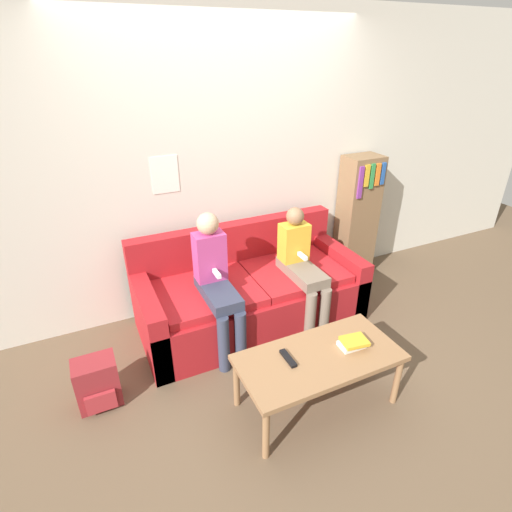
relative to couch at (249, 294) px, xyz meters
name	(u,v)px	position (x,y,z in m)	size (l,w,h in m)	color
ground_plane	(278,356)	(0.00, -0.55, -0.28)	(10.00, 10.00, 0.00)	brown
wall_back	(224,167)	(0.00, 0.53, 1.02)	(8.00, 0.06, 2.60)	beige
couch	(249,294)	(0.00, 0.00, 0.00)	(1.94, 0.87, 0.84)	maroon
coffee_table	(319,361)	(0.02, -1.09, 0.10)	(1.09, 0.53, 0.43)	#8E6642
person_left	(216,279)	(-0.37, -0.20, 0.35)	(0.24, 0.59, 1.14)	#33384C
person_right	(302,265)	(0.40, -0.21, 0.31)	(0.24, 0.59, 1.06)	#756656
tv_remote	(288,358)	(-0.19, -1.03, 0.16)	(0.04, 0.17, 0.02)	black
book_stack	(353,343)	(0.27, -1.10, 0.17)	(0.20, 0.16, 0.06)	silver
bookshelf	(357,217)	(1.40, 0.34, 0.37)	(0.37, 0.29, 1.30)	brown
backpack	(98,383)	(-1.35, -0.44, -0.11)	(0.28, 0.23, 0.36)	maroon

